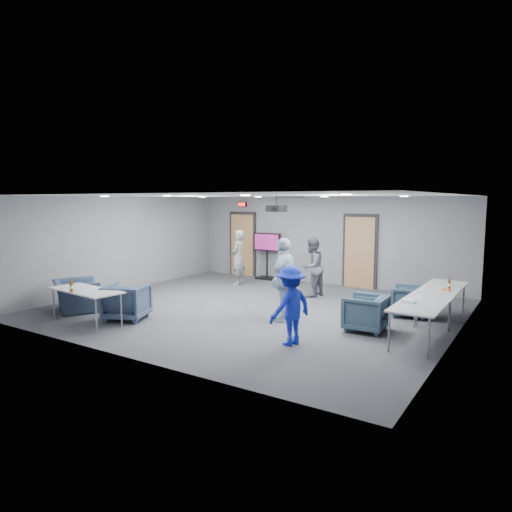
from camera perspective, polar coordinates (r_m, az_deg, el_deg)
The scene contains 28 objects.
floor at distance 11.03m, azimuth -0.37°, elevation -6.60°, with size 9.00×9.00×0.00m, color #3A3C42.
ceiling at distance 10.73m, azimuth -0.38°, elevation 7.56°, with size 9.00×9.00×0.00m, color white.
wall_back at distance 14.30m, azimuth 8.40°, elevation 1.93°, with size 9.00×0.02×2.70m, color slate.
wall_front at distance 7.79m, azimuth -16.66°, elevation -2.50°, with size 9.00×0.02×2.70m, color slate.
wall_left at distance 13.77m, azimuth -16.29°, elevation 1.53°, with size 0.02×8.00×2.70m, color slate.
wall_right at distance 9.17m, azimuth 23.90°, elevation -1.41°, with size 0.02×8.00×2.70m, color slate.
door_left at distance 15.75m, azimuth -1.68°, elevation 1.44°, with size 1.06×0.17×2.24m.
door_right at distance 13.84m, azimuth 12.84°, elevation 0.49°, with size 1.06×0.17×2.24m.
exit_sign at distance 15.66m, azimuth -1.74°, elevation 6.47°, with size 0.32×0.08×0.16m.
hvac_diffuser at distance 13.39m, azimuth 4.40°, elevation 7.36°, with size 0.60×0.60×0.03m, color black.
downlights at distance 10.73m, azimuth -0.38°, elevation 7.48°, with size 6.18×3.78×0.02m.
person_a at distance 14.01m, azimuth -2.26°, elevation -0.19°, with size 0.61×0.40×1.68m, color gray.
person_b at distance 12.35m, azimuth 6.99°, elevation -1.38°, with size 0.78×0.61×1.61m, color #555966.
person_c at distance 9.82m, azimuth 3.57°, elevation -2.94°, with size 1.06×0.44×1.81m, color #A8C4D8.
person_d at distance 8.24m, azimuth 4.35°, elevation -6.19°, with size 0.93×0.53×1.44m, color #1D2EBE.
chair_right_a at distance 10.81m, azimuth 18.65°, elevation -5.38°, with size 0.74×0.76×0.70m, color #354A5C.
chair_right_b at distance 9.40m, azimuth 13.53°, elevation -6.94°, with size 0.77×0.80×0.72m, color #3A5265.
chair_front_a at distance 10.38m, azimuth -15.84°, elevation -5.51°, with size 0.84×0.87×0.79m, color #3B4A67.
chair_front_b at distance 11.59m, azimuth -21.55°, elevation -4.62°, with size 1.11×0.97×0.72m, color #324056.
table_right_a at distance 10.74m, azimuth 22.27°, elevation -3.76°, with size 0.79×1.89×0.73m.
table_right_b at distance 8.91m, azimuth 20.02°, elevation -5.78°, with size 0.81×1.95×0.73m.
table_front_left at distance 10.25m, azimuth -20.50°, elevation -4.20°, with size 1.83×0.90×0.73m.
bottle_front at distance 10.07m, azimuth -22.08°, elevation -3.56°, with size 0.08×0.08×0.30m.
bottle_right at distance 10.43m, azimuth 22.99°, elevation -3.31°, with size 0.07×0.07×0.27m.
snack_box at distance 10.26m, azimuth 22.68°, elevation -3.92°, with size 0.16×0.11×0.04m, color #CF6133.
wrapper at distance 8.84m, azimuth 18.54°, elevation -5.38°, with size 0.23×0.16×0.05m, color white.
tv_stand at distance 15.00m, azimuth 1.39°, elevation 0.37°, with size 0.99×0.47×1.52m.
projector at distance 10.83m, azimuth 2.56°, elevation 5.98°, with size 0.44×0.40×0.37m.
Camera 1 is at (5.85, -8.99, 2.60)m, focal length 32.00 mm.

